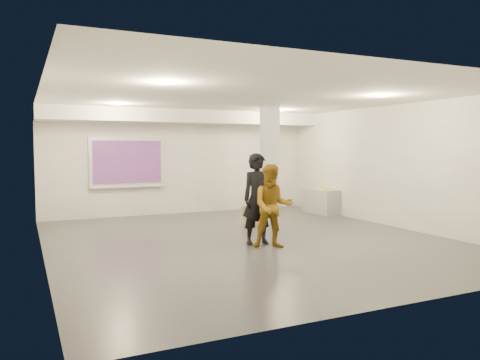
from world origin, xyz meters
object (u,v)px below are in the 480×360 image
credenza (321,201)px  woman (258,199)px  projection_screen (127,163)px  man (273,206)px  column (270,165)px

credenza → woman: (-3.72, -3.13, 0.56)m
projection_screen → credenza: projection_screen is taller
projection_screen → man: size_ratio=1.29×
projection_screen → man: projection_screen is taller
credenza → man: 5.12m
column → credenza: bearing=21.5°
woman → man: woman is taller
projection_screen → man: (1.69, -5.35, -0.71)m
column → man: (-1.41, -2.70, -0.68)m
column → man: size_ratio=1.84×
credenza → man: bearing=-138.0°
projection_screen → column: bearing=-40.6°
column → credenza: column is taller
column → projection_screen: 4.08m
woman → man: bearing=-76.2°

